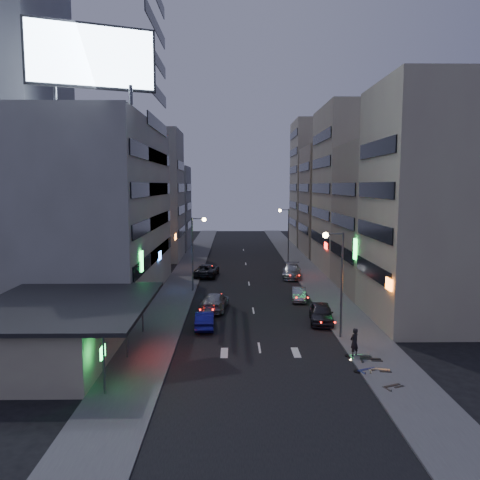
{
  "coord_description": "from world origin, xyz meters",
  "views": [
    {
      "loc": [
        -1.87,
        -28.38,
        11.61
      ],
      "look_at": [
        -1.17,
        18.82,
        6.06
      ],
      "focal_mm": 35.0,
      "sensor_mm": 36.0,
      "label": 1
    }
  ],
  "objects_px": {
    "parked_car_right_near": "(321,313)",
    "scooter_black_a": "(399,374)",
    "scooter_black_b": "(381,349)",
    "scooter_silver_b": "(369,346)",
    "scooter_silver_a": "(390,360)",
    "road_car_silver": "(215,302)",
    "road_car_blue": "(205,319)",
    "person": "(354,342)",
    "parked_car_right_far": "(292,271)",
    "scooter_blue": "(373,359)",
    "parked_car_left": "(207,270)",
    "parked_car_right_mid": "(299,294)"
  },
  "relations": [
    {
      "from": "parked_car_right_near",
      "to": "scooter_silver_b",
      "type": "relative_size",
      "value": 2.36
    },
    {
      "from": "parked_car_right_mid",
      "to": "scooter_silver_b",
      "type": "height_order",
      "value": "scooter_silver_b"
    },
    {
      "from": "road_car_silver",
      "to": "scooter_silver_a",
      "type": "relative_size",
      "value": 2.79
    },
    {
      "from": "road_car_blue",
      "to": "scooter_blue",
      "type": "height_order",
      "value": "road_car_blue"
    },
    {
      "from": "parked_car_right_near",
      "to": "scooter_black_a",
      "type": "xyz_separation_m",
      "value": [
        2.16,
        -12.62,
        -0.15
      ]
    },
    {
      "from": "parked_car_right_far",
      "to": "road_car_silver",
      "type": "relative_size",
      "value": 1.03
    },
    {
      "from": "scooter_black_b",
      "to": "scooter_silver_b",
      "type": "distance_m",
      "value": 0.93
    },
    {
      "from": "parked_car_right_near",
      "to": "scooter_black_b",
      "type": "distance_m",
      "value": 9.03
    },
    {
      "from": "road_car_blue",
      "to": "parked_car_right_near",
      "type": "bearing_deg",
      "value": -173.57
    },
    {
      "from": "parked_car_right_near",
      "to": "parked_car_right_mid",
      "type": "height_order",
      "value": "parked_car_right_near"
    },
    {
      "from": "parked_car_right_near",
      "to": "scooter_black_a",
      "type": "relative_size",
      "value": 2.69
    },
    {
      "from": "scooter_black_a",
      "to": "scooter_silver_b",
      "type": "xyz_separation_m",
      "value": [
        -0.36,
        4.65,
        0.08
      ]
    },
    {
      "from": "parked_car_right_far",
      "to": "person",
      "type": "height_order",
      "value": "person"
    },
    {
      "from": "scooter_black_a",
      "to": "scooter_silver_b",
      "type": "relative_size",
      "value": 0.88
    },
    {
      "from": "scooter_blue",
      "to": "person",
      "type": "bearing_deg",
      "value": -2.51
    },
    {
      "from": "road_car_blue",
      "to": "person",
      "type": "height_order",
      "value": "person"
    },
    {
      "from": "scooter_silver_a",
      "to": "road_car_blue",
      "type": "bearing_deg",
      "value": 61.6
    },
    {
      "from": "scooter_silver_a",
      "to": "scooter_blue",
      "type": "distance_m",
      "value": 1.01
    },
    {
      "from": "parked_car_right_far",
      "to": "scooter_silver_b",
      "type": "bearing_deg",
      "value": -78.85
    },
    {
      "from": "parked_car_right_far",
      "to": "parked_car_right_near",
      "type": "bearing_deg",
      "value": -82.55
    },
    {
      "from": "parked_car_left",
      "to": "road_car_silver",
      "type": "height_order",
      "value": "parked_car_left"
    },
    {
      "from": "road_car_blue",
      "to": "scooter_black_a",
      "type": "height_order",
      "value": "road_car_blue"
    },
    {
      "from": "parked_car_left",
      "to": "scooter_black_a",
      "type": "bearing_deg",
      "value": 116.89
    },
    {
      "from": "parked_car_left",
      "to": "scooter_blue",
      "type": "distance_m",
      "value": 32.95
    },
    {
      "from": "scooter_black_b",
      "to": "scooter_blue",
      "type": "bearing_deg",
      "value": 152.31
    },
    {
      "from": "parked_car_left",
      "to": "scooter_silver_b",
      "type": "bearing_deg",
      "value": 119.41
    },
    {
      "from": "parked_car_right_far",
      "to": "scooter_silver_b",
      "type": "relative_size",
      "value": 2.8
    },
    {
      "from": "parked_car_right_mid",
      "to": "parked_car_left",
      "type": "height_order",
      "value": "parked_car_left"
    },
    {
      "from": "road_car_blue",
      "to": "scooter_silver_a",
      "type": "distance_m",
      "value": 15.22
    },
    {
      "from": "parked_car_left",
      "to": "scooter_blue",
      "type": "bearing_deg",
      "value": 117.25
    },
    {
      "from": "parked_car_right_far",
      "to": "parked_car_right_mid",
      "type": "bearing_deg",
      "value": -86.4
    },
    {
      "from": "scooter_black_b",
      "to": "parked_car_right_far",
      "type": "bearing_deg",
      "value": 9.98
    },
    {
      "from": "parked_car_right_far",
      "to": "scooter_black_a",
      "type": "distance_m",
      "value": 32.03
    },
    {
      "from": "person",
      "to": "scooter_silver_a",
      "type": "height_order",
      "value": "person"
    },
    {
      "from": "person",
      "to": "scooter_black_a",
      "type": "distance_m",
      "value": 4.69
    },
    {
      "from": "road_car_blue",
      "to": "scooter_silver_a",
      "type": "relative_size",
      "value": 2.17
    },
    {
      "from": "parked_car_right_near",
      "to": "parked_car_right_far",
      "type": "distance_m",
      "value": 19.33
    },
    {
      "from": "scooter_silver_a",
      "to": "road_car_silver",
      "type": "bearing_deg",
      "value": 46.9
    },
    {
      "from": "road_car_blue",
      "to": "scooter_black_b",
      "type": "relative_size",
      "value": 2.08
    },
    {
      "from": "scooter_silver_a",
      "to": "scooter_silver_b",
      "type": "bearing_deg",
      "value": 20.7
    },
    {
      "from": "road_car_blue",
      "to": "person",
      "type": "relative_size",
      "value": 2.23
    },
    {
      "from": "road_car_silver",
      "to": "scooter_silver_a",
      "type": "height_order",
      "value": "road_car_silver"
    },
    {
      "from": "parked_car_right_near",
      "to": "person",
      "type": "bearing_deg",
      "value": -77.95
    },
    {
      "from": "scooter_silver_b",
      "to": "scooter_silver_a",
      "type": "bearing_deg",
      "value": -167.37
    },
    {
      "from": "parked_car_right_near",
      "to": "road_car_silver",
      "type": "relative_size",
      "value": 0.87
    },
    {
      "from": "scooter_black_a",
      "to": "road_car_blue",
      "type": "bearing_deg",
      "value": 23.96
    },
    {
      "from": "parked_car_right_near",
      "to": "person",
      "type": "height_order",
      "value": "person"
    },
    {
      "from": "road_car_silver",
      "to": "scooter_black_b",
      "type": "height_order",
      "value": "road_car_silver"
    },
    {
      "from": "road_car_blue",
      "to": "scooter_black_a",
      "type": "relative_size",
      "value": 2.4
    },
    {
      "from": "scooter_blue",
      "to": "scooter_silver_a",
      "type": "bearing_deg",
      "value": -134.48
    }
  ]
}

